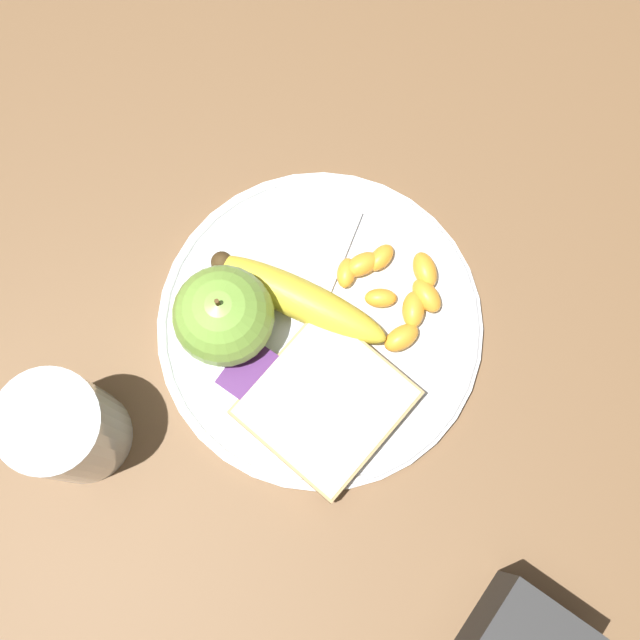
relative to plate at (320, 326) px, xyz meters
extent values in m
plane|color=brown|center=(0.00, 0.00, -0.01)|extent=(3.00, 3.00, 0.00)
cylinder|color=silver|center=(0.00, 0.00, 0.00)|extent=(0.28, 0.28, 0.01)
torus|color=silver|center=(0.00, 0.00, 0.00)|extent=(0.27, 0.27, 0.01)
cylinder|color=silver|center=(-0.19, 0.11, 0.05)|extent=(0.08, 0.08, 0.11)
cylinder|color=yellow|center=(-0.19, 0.11, 0.04)|extent=(0.07, 0.07, 0.09)
sphere|color=#84BC47|center=(-0.05, 0.06, 0.05)|extent=(0.08, 0.08, 0.08)
cylinder|color=brown|center=(-0.05, 0.06, 0.09)|extent=(0.00, 0.00, 0.01)
ellipsoid|color=yellow|center=(0.01, 0.02, 0.02)|extent=(0.06, 0.16, 0.03)
sphere|color=#473319|center=(-0.01, 0.10, 0.02)|extent=(0.02, 0.02, 0.02)
cube|color=tan|center=(-0.05, -0.04, 0.02)|extent=(0.13, 0.12, 0.02)
cube|color=beige|center=(-0.05, -0.04, 0.02)|extent=(0.12, 0.12, 0.02)
cube|color=silver|center=(0.05, 0.02, 0.01)|extent=(0.11, 0.04, 0.00)
cube|color=silver|center=(-0.03, 0.00, 0.01)|extent=(0.05, 0.04, 0.00)
cube|color=silver|center=(-0.07, 0.02, 0.01)|extent=(0.05, 0.04, 0.02)
cube|color=#4C1E60|center=(-0.07, 0.02, 0.02)|extent=(0.05, 0.04, 0.00)
ellipsoid|color=#F9A32D|center=(0.07, -0.06, 0.01)|extent=(0.03, 0.04, 0.02)
ellipsoid|color=#F9A32D|center=(0.03, -0.06, 0.01)|extent=(0.04, 0.03, 0.02)
ellipsoid|color=#F9A32D|center=(0.06, 0.00, 0.01)|extent=(0.04, 0.03, 0.02)
ellipsoid|color=#F9A32D|center=(0.05, -0.03, 0.01)|extent=(0.03, 0.03, 0.02)
ellipsoid|color=#F9A32D|center=(0.05, -0.06, 0.01)|extent=(0.04, 0.03, 0.02)
ellipsoid|color=#F9A32D|center=(0.05, 0.01, 0.01)|extent=(0.03, 0.03, 0.01)
ellipsoid|color=#F9A32D|center=(0.08, -0.01, 0.01)|extent=(0.03, 0.02, 0.02)
ellipsoid|color=#F9A32D|center=(0.09, -0.05, 0.01)|extent=(0.04, 0.04, 0.02)
camera|label=1|loc=(-0.13, -0.09, 0.74)|focal=50.00mm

